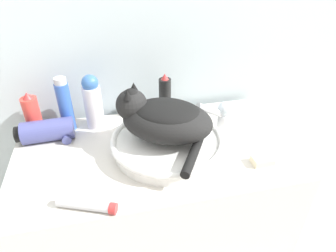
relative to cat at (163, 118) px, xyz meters
name	(u,v)px	position (x,y,z in m)	size (l,w,h in m)	color
wall_back	(135,19)	(-0.03, 0.32, 0.23)	(8.00, 0.05, 2.40)	silver
vanity_counter	(156,229)	(-0.03, 0.01, -0.55)	(0.92, 0.51, 0.85)	beige
sink_basin	(167,143)	(0.01, 0.00, -0.10)	(0.37, 0.37, 0.05)	white
cat	(163,118)	(0.00, 0.00, 0.00)	(0.35, 0.37, 0.17)	black
faucet	(221,116)	(0.22, 0.05, -0.05)	(0.14, 0.06, 0.15)	silver
hairspray_can_black	(165,98)	(0.05, 0.20, -0.04)	(0.05, 0.05, 0.18)	black
lotion_bottle_white	(93,102)	(-0.22, 0.20, -0.02)	(0.07, 0.07, 0.20)	silver
shampoo_bottle_tall	(65,105)	(-0.31, 0.20, -0.03)	(0.05, 0.05, 0.20)	#335BB7
spray_bottle_trigger	(33,115)	(-0.43, 0.20, -0.05)	(0.06, 0.06, 0.16)	#DB3D33
cream_tube	(88,205)	(-0.25, -0.21, -0.11)	(0.16, 0.09, 0.03)	silver
hair_dryer	(48,131)	(-0.38, 0.15, -0.09)	(0.19, 0.10, 0.08)	#474C8C
soap_bar	(263,160)	(0.29, -0.14, -0.11)	(0.07, 0.04, 0.02)	beige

